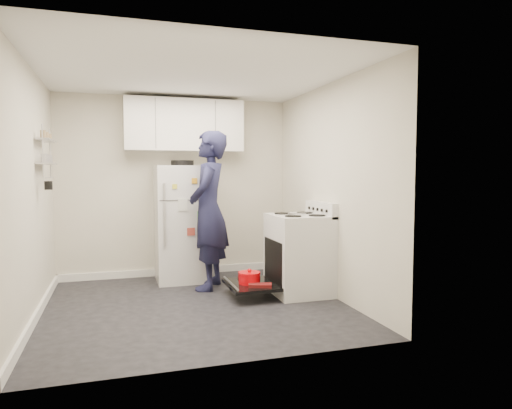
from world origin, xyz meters
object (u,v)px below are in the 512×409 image
object	(u,v)px
refrigerator	(183,223)
person	(209,210)
electric_range	(298,255)
open_oven_door	(251,282)

from	to	relation	value
refrigerator	person	xyz separation A→B (m)	(0.25, -0.54, 0.21)
electric_range	open_oven_door	bearing A→B (deg)	179.73
refrigerator	open_oven_door	bearing A→B (deg)	-60.31
refrigerator	person	distance (m)	0.63
electric_range	person	distance (m)	1.24
electric_range	open_oven_door	size ratio (longest dim) A/B	1.57
electric_range	refrigerator	distance (m)	1.67
electric_range	refrigerator	world-z (taller)	refrigerator
open_oven_door	person	distance (m)	1.05
electric_range	open_oven_door	world-z (taller)	electric_range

